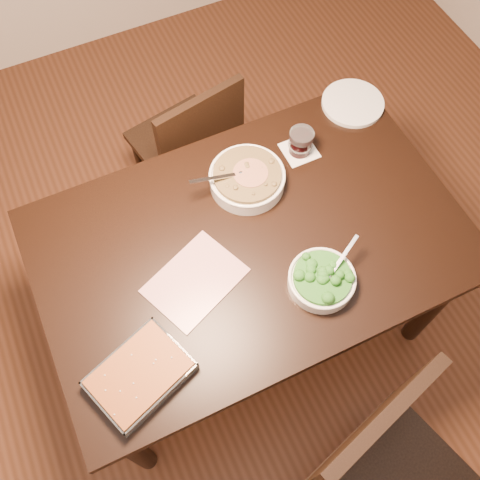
# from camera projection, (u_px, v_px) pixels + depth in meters

# --- Properties ---
(ground) EXTENTS (4.00, 4.00, 0.00)m
(ground) POSITION_uv_depth(u_px,v_px,m) (248.00, 317.00, 2.42)
(ground) COLOR #422213
(ground) RESTS_ON ground
(table) EXTENTS (1.40, 0.90, 0.75)m
(table) POSITION_uv_depth(u_px,v_px,m) (251.00, 253.00, 1.84)
(table) COLOR black
(table) RESTS_ON ground
(magazine_a) EXTENTS (0.35, 0.31, 0.01)m
(magazine_a) POSITION_uv_depth(u_px,v_px,m) (195.00, 280.00, 1.68)
(magazine_a) COLOR #B23248
(magazine_a) RESTS_ON table
(coaster) EXTENTS (0.12, 0.12, 0.00)m
(coaster) POSITION_uv_depth(u_px,v_px,m) (299.00, 151.00, 1.92)
(coaster) COLOR white
(coaster) RESTS_ON table
(stew_bowl) EXTENTS (0.29, 0.26, 0.10)m
(stew_bowl) POSITION_uv_depth(u_px,v_px,m) (247.00, 178.00, 1.82)
(stew_bowl) COLOR white
(stew_bowl) RESTS_ON table
(broccoli_bowl) EXTENTS (0.23, 0.21, 0.08)m
(broccoli_bowl) POSITION_uv_depth(u_px,v_px,m) (322.00, 280.00, 1.65)
(broccoli_bowl) COLOR white
(broccoli_bowl) RESTS_ON table
(baking_dish) EXTENTS (0.33, 0.28, 0.05)m
(baking_dish) POSITION_uv_depth(u_px,v_px,m) (140.00, 375.00, 1.52)
(baking_dish) COLOR silver
(baking_dish) RESTS_ON table
(wine_tumbler) EXTENTS (0.09, 0.09, 0.10)m
(wine_tumbler) POSITION_uv_depth(u_px,v_px,m) (301.00, 141.00, 1.88)
(wine_tumbler) COLOR black
(wine_tumbler) RESTS_ON coaster
(dinner_plate) EXTENTS (0.23, 0.23, 0.02)m
(dinner_plate) POSITION_uv_depth(u_px,v_px,m) (353.00, 103.00, 2.02)
(dinner_plate) COLOR silver
(dinner_plate) RESTS_ON table
(chair_near) EXTENTS (0.55, 0.55, 0.95)m
(chair_near) POSITION_uv_depth(u_px,v_px,m) (385.00, 470.00, 1.63)
(chair_near) COLOR black
(chair_near) RESTS_ON ground
(chair_far) EXTENTS (0.46, 0.46, 0.83)m
(chair_far) POSITION_uv_depth(u_px,v_px,m) (191.00, 144.00, 2.30)
(chair_far) COLOR black
(chair_far) RESTS_ON ground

